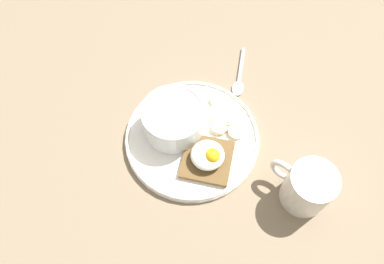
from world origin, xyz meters
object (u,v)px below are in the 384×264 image
banana_slice_front (229,119)px  banana_slice_outer (230,108)px  coffee_mug (307,187)px  poached_egg (208,155)px  banana_slice_back (236,130)px  oatmeal_bowl (173,120)px  spoon (239,77)px  banana_slice_inner (217,114)px  banana_slice_left (218,100)px  toast_slice (207,159)px  banana_slice_right (219,127)px

banana_slice_front → banana_slice_outer: banana_slice_front is taller
banana_slice_outer → coffee_mug: coffee_mug is taller
banana_slice_front → coffee_mug: (-10.31, 16.00, 2.85)cm
coffee_mug → poached_egg: bearing=-27.3°
banana_slice_front → banana_slice_back: (-0.92, 2.53, -0.21)cm
oatmeal_bowl → banana_slice_front: (-10.63, -0.50, -2.48)cm
banana_slice_outer → spoon: bearing=-113.2°
oatmeal_bowl → banana_slice_inner: size_ratio=3.12×
banana_slice_left → banana_slice_inner: 3.09cm
banana_slice_back → banana_slice_inner: size_ratio=1.26×
banana_slice_left → banana_slice_inner: size_ratio=1.12×
banana_slice_left → banana_slice_back: (-2.38, 6.82, -0.24)cm
toast_slice → banana_slice_front: (-5.27, -7.91, 0.08)cm
poached_egg → banana_slice_outer: poached_egg is taller
banana_slice_right → banana_slice_outer: size_ratio=0.93×
banana_slice_right → coffee_mug: coffee_mug is taller
banana_slice_outer → banana_slice_right: bearing=56.0°
banana_slice_back → banana_slice_right: (3.07, -0.96, 0.08)cm
banana_slice_front → banana_slice_right: 2.67cm
banana_slice_right → coffee_mug: (-12.46, 14.42, 2.98)cm
banana_slice_right → banana_slice_outer: bearing=-124.0°
toast_slice → coffee_mug: bearing=152.6°
banana_slice_front → spoon: 10.96cm
poached_egg → banana_slice_front: bearing=-122.7°
oatmeal_bowl → poached_egg: oatmeal_bowl is taller
banana_slice_front → banana_slice_inner: 2.60cm
banana_slice_front → banana_slice_right: bearing=36.3°
banana_slice_front → poached_egg: bearing=57.3°
toast_slice → spoon: 20.30cm
banana_slice_left → banana_slice_back: bearing=109.2°
toast_slice → banana_slice_inner: banana_slice_inner is taller
coffee_mug → banana_slice_inner: bearing=-54.0°
banana_slice_left → banana_slice_back: banana_slice_left is taller
banana_slice_right → banana_slice_inner: bearing=-88.1°
banana_slice_right → banana_slice_outer: 4.82cm
banana_slice_back → oatmeal_bowl: bearing=-10.0°
poached_egg → banana_slice_front: (-5.14, -8.01, -1.94)cm
banana_slice_inner → banana_slice_outer: (-2.79, -1.12, -0.03)cm
poached_egg → coffee_mug: size_ratio=0.63×
toast_slice → banana_slice_back: size_ratio=2.41×
poached_egg → spoon: 20.55cm
spoon → banana_slice_right: bearing=62.9°
coffee_mug → spoon: (6.45, -26.18, -4.14)cm
oatmeal_bowl → spoon: (-14.49, -10.68, -3.77)cm
banana_slice_back → poached_egg: bearing=42.1°
banana_slice_left → banana_slice_inner: bearing=75.4°
banana_slice_left → banana_slice_back: size_ratio=0.89×
banana_slice_back → banana_slice_outer: (0.37, -4.96, 0.12)cm
toast_slice → banana_slice_left: bearing=-107.3°
banana_slice_right → oatmeal_bowl: bearing=-7.2°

